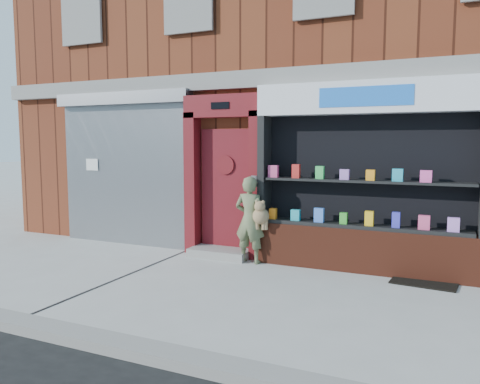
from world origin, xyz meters
The scene contains 8 objects.
ground centered at (0.00, 0.00, 0.00)m, with size 80.00×80.00×0.00m, color #9E9E99.
curb centered at (0.00, -2.15, 0.06)m, with size 60.00×0.30×0.12m, color gray.
building centered at (0.00, 5.99, 4.00)m, with size 12.00×8.16×8.00m.
shutter_bay centered at (-3.00, 1.93, 1.72)m, with size 3.10×0.30×3.04m.
red_door_bay centered at (-0.75, 1.86, 1.46)m, with size 1.52×0.58×2.90m.
pharmacy_bay centered at (1.75, 1.81, 1.37)m, with size 3.50×0.41×3.00m.
woman centered at (-0.09, 1.55, 0.76)m, with size 0.63×0.38×1.49m.
doormat centered at (2.70, 1.55, 0.01)m, with size 0.91×0.64×0.02m, color black.
Camera 1 is at (2.97, -5.70, 2.06)m, focal length 35.00 mm.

